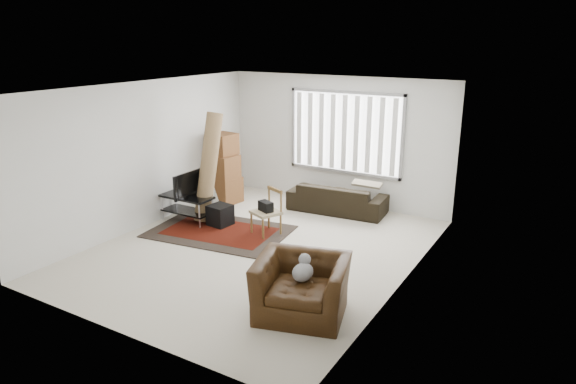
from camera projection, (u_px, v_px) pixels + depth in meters
name	position (u px, v px, depth m)	size (l,w,h in m)	color
room	(276.00, 142.00, 8.60)	(6.00, 6.02, 2.71)	beige
persian_rug	(220.00, 231.00, 9.46)	(2.66, 1.94, 0.02)	black
tv_stand	(187.00, 203.00, 9.91)	(1.04, 0.47, 0.52)	black
tv	(186.00, 184.00, 9.80)	(0.84, 0.11, 0.48)	black
subwoofer	(220.00, 215.00, 9.72)	(0.39, 0.39, 0.39)	black
moving_boxes	(224.00, 171.00, 10.99)	(0.68, 0.63, 1.50)	brown
white_flatpack	(215.00, 187.00, 10.93)	(0.60, 0.09, 0.77)	silver
rolled_rug	(208.00, 167.00, 9.84)	(0.31, 0.31, 2.09)	brown
sofa	(337.00, 194.00, 10.47)	(1.98, 0.86, 0.76)	black
side_chair	(267.00, 210.00, 9.23)	(0.59, 0.59, 0.84)	#8A7B5A
armchair	(302.00, 283.00, 6.58)	(1.40, 1.30, 0.86)	#331C0A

